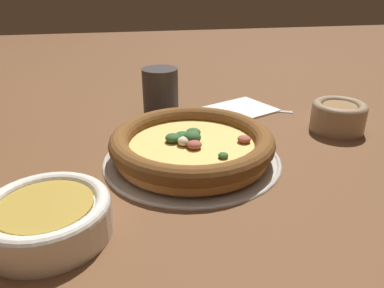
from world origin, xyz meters
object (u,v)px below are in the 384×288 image
Objects in this scene: pizza_tray at (192,158)px; napkin at (239,109)px; fork at (246,109)px; drinking_cup at (161,92)px; bowl_far at (338,115)px; pizza at (192,144)px; bowl_near at (47,216)px.

pizza_tray is 1.62× the size of napkin.
pizza_tray is 0.28m from fork.
napkin is (-0.18, 0.00, -0.05)m from drinking_cup.
drinking_cup is 0.20m from fork.
fork is at bearing -47.97° from bowl_far.
pizza_tray is at bearing 61.17° from pizza.
drinking_cup reaches higher than pizza_tray.
napkin is at bearing -43.38° from bowl_far.
bowl_far reaches higher than pizza.
pizza_tray is at bearing -142.16° from bowl_near.
pizza_tray is at bearing 13.18° from bowl_far.
pizza_tray is 0.23m from drinking_cup.
pizza_tray is 2.87× the size of bowl_far.
pizza is at bearing 55.49° from napkin.
fork is at bearing -163.08° from napkin.
fork is (0.14, -0.15, -0.03)m from bowl_far.
bowl_near is 1.46× the size of bowl_far.
fork is at bearing -134.25° from bowl_near.
bowl_far reaches higher than bowl_near.
bowl_near reaches higher than fork.
napkin is (-0.15, -0.22, 0.00)m from pizza_tray.
bowl_near is at bearing 37.85° from pizza.
bowl_far is 1.00× the size of drinking_cup.
pizza is 0.27m from napkin.
pizza is at bearing 13.17° from bowl_far.
bowl_far is at bearing 155.65° from drinking_cup.
bowl_near is 0.86× the size of fork.
drinking_cup is at bearing 24.00° from fork.
pizza reaches higher than fork.
bowl_near is 0.57m from bowl_far.
napkin is at bearing -133.24° from bowl_near.
bowl_near is 0.54m from fork.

